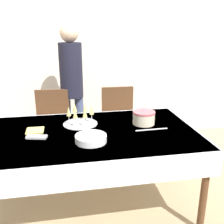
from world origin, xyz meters
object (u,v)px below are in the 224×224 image
at_px(plate_stack_main, 91,139).
at_px(birthday_cake, 144,118).
at_px(dining_chair_far_left, 53,127).
at_px(dining_chair_far_right, 119,122).
at_px(person_standing, 71,80).
at_px(champagne_tray, 80,116).

bearing_deg(plate_stack_main, birthday_cake, 30.71).
relative_size(dining_chair_far_left, dining_chair_far_right, 1.00).
bearing_deg(plate_stack_main, person_standing, 94.63).
distance_m(dining_chair_far_right, birthday_cake, 0.83).
bearing_deg(person_standing, dining_chair_far_left, -141.16).
bearing_deg(person_standing, dining_chair_far_right, -19.99).
relative_size(birthday_cake, plate_stack_main, 0.83).
distance_m(plate_stack_main, person_standing, 1.31).
bearing_deg(birthday_cake, person_standing, 123.67).
relative_size(dining_chair_far_left, person_standing, 0.56).
height_order(birthday_cake, champagne_tray, birthday_cake).
bearing_deg(plate_stack_main, dining_chair_far_left, 108.26).
distance_m(dining_chair_far_left, person_standing, 0.61).
bearing_deg(birthday_cake, champagne_tray, 170.71).
distance_m(dining_chair_far_left, plate_stack_main, 1.17).
relative_size(dining_chair_far_right, plate_stack_main, 3.70).
bearing_deg(champagne_tray, person_standing, 93.01).
height_order(champagne_tray, plate_stack_main, champagne_tray).
bearing_deg(person_standing, plate_stack_main, -85.37).
xyz_separation_m(plate_stack_main, person_standing, (-0.10, 1.28, 0.23)).
height_order(plate_stack_main, person_standing, person_standing).
bearing_deg(champagne_tray, dining_chair_far_left, 114.20).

